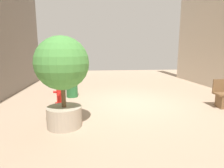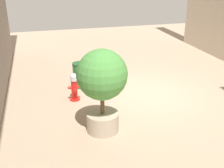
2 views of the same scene
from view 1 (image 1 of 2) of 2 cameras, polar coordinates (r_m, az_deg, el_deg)
ground_plane at (r=6.86m, az=5.68°, el=-5.95°), size 23.40×23.40×0.00m
fire_hydrant at (r=6.87m, az=-15.99°, el=-2.22°), size 0.42×0.40×0.94m
planter_tree at (r=4.63m, az=-15.12°, el=3.72°), size 1.30×1.30×2.26m
trash_bin at (r=7.85m, az=-12.31°, el=-0.60°), size 0.49×0.49×0.93m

